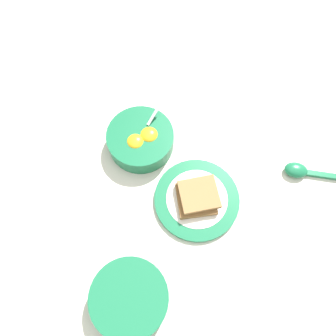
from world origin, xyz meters
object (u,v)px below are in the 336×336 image
at_px(toast_sandwich, 198,197).
at_px(congee_bowl, 130,298).
at_px(soup_spoon, 301,171).
at_px(egg_bowl, 141,139).
at_px(toast_plate, 197,199).

xyz_separation_m(toast_sandwich, congee_bowl, (0.18, 0.21, 0.00)).
xyz_separation_m(soup_spoon, congee_bowl, (0.46, 0.25, 0.02)).
relative_size(egg_bowl, toast_sandwich, 1.72).
bearing_deg(egg_bowl, soup_spoon, 161.31).
bearing_deg(soup_spoon, toast_sandwich, 8.06).
relative_size(egg_bowl, congee_bowl, 1.02).
bearing_deg(congee_bowl, soup_spoon, -151.75).
bearing_deg(soup_spoon, toast_plate, 7.98).
height_order(toast_plate, toast_sandwich, toast_sandwich).
xyz_separation_m(egg_bowl, toast_sandwich, (-0.12, 0.17, -0.00)).
relative_size(toast_sandwich, soup_spoon, 0.68).
distance_m(egg_bowl, toast_sandwich, 0.21).
distance_m(toast_sandwich, soup_spoon, 0.28).
distance_m(toast_plate, toast_sandwich, 0.02).
bearing_deg(congee_bowl, toast_plate, -131.29).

